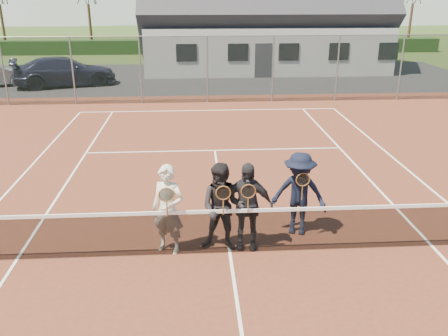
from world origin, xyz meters
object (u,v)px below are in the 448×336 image
at_px(car_c, 65,71).
at_px(player_d, 299,194).
at_px(tennis_net, 230,229).
at_px(player_c, 246,206).
at_px(player_b, 222,208).
at_px(clubhouse, 263,5).
at_px(player_a, 168,210).

xyz_separation_m(car_c, player_d, (9.08, -17.41, 0.14)).
bearing_deg(tennis_net, player_c, 33.92).
height_order(car_c, player_b, player_b).
bearing_deg(clubhouse, player_b, -99.85).
bearing_deg(clubhouse, player_c, -98.75).
bearing_deg(player_a, clubhouse, 77.72).
bearing_deg(player_a, player_b, 1.16).
relative_size(car_c, player_a, 2.97).
distance_m(player_b, player_d, 1.72).
distance_m(car_c, player_a, 19.10).
bearing_deg(player_a, car_c, 109.57).
distance_m(tennis_net, clubhouse, 24.57).
relative_size(player_b, player_d, 1.00).
xyz_separation_m(tennis_net, player_b, (-0.13, 0.18, 0.38)).
distance_m(clubhouse, player_a, 24.58).
relative_size(clubhouse, player_a, 8.67).
xyz_separation_m(player_c, player_d, (1.15, 0.51, -0.00)).
bearing_deg(player_c, player_b, -174.59).
distance_m(player_a, player_c, 1.53).
bearing_deg(tennis_net, clubhouse, 80.54).
bearing_deg(player_d, player_c, -155.99).
xyz_separation_m(car_c, player_c, (7.93, -17.93, 0.14)).
bearing_deg(player_c, clubhouse, 81.25).
bearing_deg(player_d, player_b, -161.07).
height_order(car_c, player_d, player_d).
xyz_separation_m(player_b, player_c, (0.48, 0.04, 0.00)).
relative_size(tennis_net, clubhouse, 0.75).
relative_size(clubhouse, player_c, 8.67).
distance_m(clubhouse, player_c, 24.24).
height_order(car_c, clubhouse, clubhouse).
distance_m(clubhouse, player_d, 23.59).
height_order(tennis_net, clubhouse, clubhouse).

